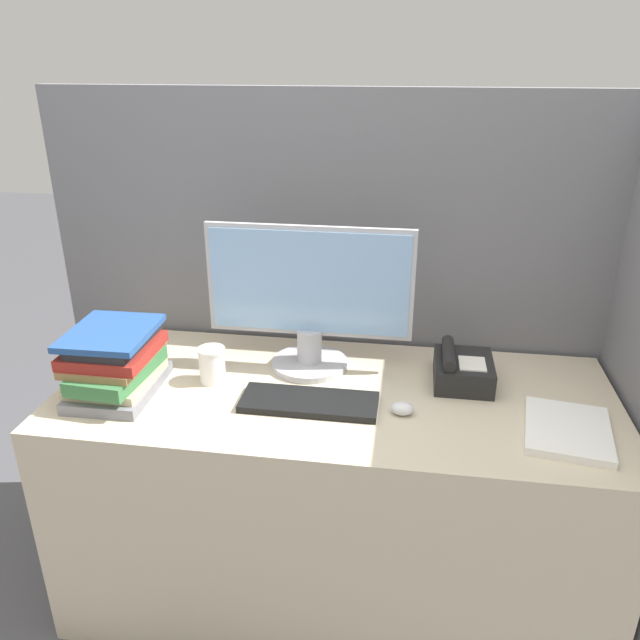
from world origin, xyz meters
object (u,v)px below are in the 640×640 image
(monitor, at_px, (309,302))
(coffee_cup, at_px, (212,365))
(mouse, at_px, (402,409))
(keyboard, at_px, (309,402))
(desk_telephone, at_px, (462,370))
(book_stack, at_px, (116,363))

(monitor, xyz_separation_m, coffee_cup, (-0.27, -0.14, -0.16))
(coffee_cup, bearing_deg, mouse, -10.10)
(keyboard, distance_m, desk_telephone, 0.47)
(book_stack, bearing_deg, desk_telephone, 11.91)
(monitor, height_order, coffee_cup, monitor)
(monitor, bearing_deg, mouse, -39.16)
(keyboard, relative_size, coffee_cup, 3.52)
(book_stack, distance_m, desk_telephone, 1.00)
(coffee_cup, height_order, book_stack, book_stack)
(desk_telephone, bearing_deg, monitor, 175.58)
(keyboard, xyz_separation_m, book_stack, (-0.56, -0.01, 0.08))
(monitor, relative_size, mouse, 9.72)
(monitor, xyz_separation_m, keyboard, (0.04, -0.23, -0.20))
(mouse, distance_m, coffee_cup, 0.57)
(desk_telephone, bearing_deg, coffee_cup, -171.88)
(keyboard, bearing_deg, book_stack, -179.14)
(monitor, relative_size, keyboard, 1.63)
(mouse, bearing_deg, monitor, 140.84)
(coffee_cup, bearing_deg, desk_telephone, 8.12)
(book_stack, height_order, desk_telephone, book_stack)
(desk_telephone, bearing_deg, mouse, -129.21)
(monitor, distance_m, coffee_cup, 0.34)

